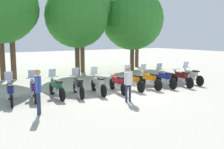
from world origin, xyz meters
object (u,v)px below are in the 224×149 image
(motorcycle_9, at_px, (181,78))
(person_0, at_px, (128,82))
(motorcycle_2, at_px, (56,87))
(person_1, at_px, (38,88))
(motorcycle_7, at_px, (149,79))
(tree_3, at_px, (77,16))
(tree_6, at_px, (137,22))
(motorcycle_4, at_px, (98,84))
(tree_2, at_px, (10,9))
(motorcycle_5, at_px, (118,83))
(motorcycle_6, at_px, (133,81))
(motorcycle_10, at_px, (191,76))
(motorcycle_8, at_px, (165,78))
(motorcycle_3, at_px, (78,86))
(tree_4, at_px, (82,5))
(motorcycle_0, at_px, (10,92))
(motorcycle_1, at_px, (34,89))
(tree_5, at_px, (133,19))

(motorcycle_9, bearing_deg, person_0, 117.35)
(motorcycle_2, distance_m, person_1, 2.86)
(motorcycle_7, relative_size, tree_3, 0.32)
(tree_6, bearing_deg, motorcycle_4, -137.61)
(person_0, xyz_separation_m, tree_3, (1.62, 8.76, 3.55))
(tree_2, bearing_deg, motorcycle_4, -69.12)
(motorcycle_5, bearing_deg, tree_3, 3.35)
(motorcycle_6, height_order, motorcycle_7, same)
(motorcycle_10, xyz_separation_m, tree_2, (-9.10, 7.73, 4.30))
(motorcycle_2, height_order, motorcycle_8, same)
(motorcycle_3, relative_size, tree_4, 0.27)
(motorcycle_8, bearing_deg, motorcycle_5, 94.70)
(motorcycle_0, xyz_separation_m, person_1, (0.54, -2.43, 0.52))
(motorcycle_9, relative_size, person_1, 1.23)
(motorcycle_6, distance_m, motorcycle_8, 2.17)
(motorcycle_0, distance_m, motorcycle_1, 1.07)
(motorcycle_0, xyz_separation_m, tree_2, (1.60, 6.53, 4.30))
(tree_6, bearing_deg, motorcycle_0, -149.50)
(motorcycle_8, height_order, tree_2, tree_2)
(motorcycle_8, xyz_separation_m, person_0, (-3.96, -1.69, 0.42))
(tree_2, relative_size, tree_5, 0.94)
(motorcycle_2, relative_size, tree_2, 0.33)
(motorcycle_7, relative_size, person_1, 1.24)
(motorcycle_8, height_order, tree_4, tree_4)
(motorcycle_5, relative_size, motorcycle_7, 0.99)
(motorcycle_3, bearing_deg, motorcycle_5, -88.00)
(motorcycle_6, relative_size, person_1, 1.24)
(motorcycle_6, bearing_deg, motorcycle_9, -95.44)
(motorcycle_2, bearing_deg, motorcycle_8, -95.10)
(motorcycle_9, xyz_separation_m, motorcycle_10, (1.07, 0.14, 0.01))
(motorcycle_4, height_order, motorcycle_7, same)
(person_1, bearing_deg, motorcycle_6, -132.00)
(tree_5, bearing_deg, person_1, -142.15)
(person_0, bearing_deg, motorcycle_10, 120.29)
(motorcycle_0, distance_m, motorcycle_8, 8.62)
(motorcycle_6, relative_size, motorcycle_7, 1.00)
(motorcycle_3, distance_m, motorcycle_7, 4.31)
(motorcycle_2, xyz_separation_m, tree_3, (4.09, 6.18, 3.97))
(motorcycle_1, height_order, person_0, person_0)
(motorcycle_6, height_order, tree_4, tree_4)
(motorcycle_8, relative_size, motorcycle_10, 1.01)
(motorcycle_1, height_order, tree_5, tree_5)
(person_1, height_order, tree_5, tree_5)
(tree_4, bearing_deg, motorcycle_7, -89.17)
(motorcycle_0, bearing_deg, tree_4, -36.12)
(person_1, height_order, tree_2, tree_2)
(motorcycle_10, bearing_deg, tree_6, -4.75)
(motorcycle_4, bearing_deg, person_1, 127.91)
(motorcycle_6, height_order, tree_5, tree_5)
(motorcycle_0, bearing_deg, tree_6, -51.05)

